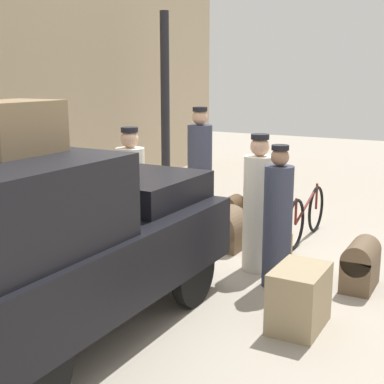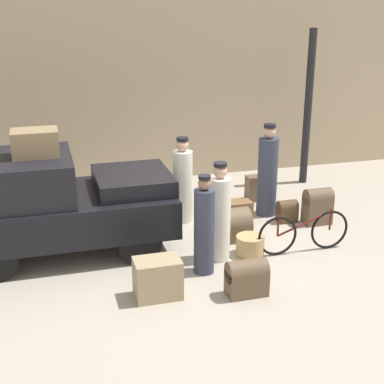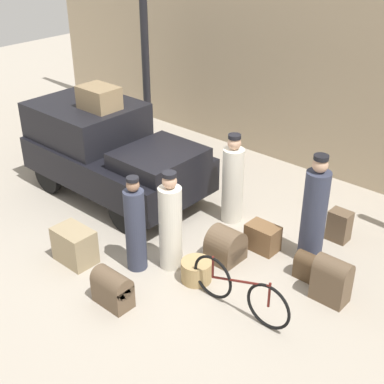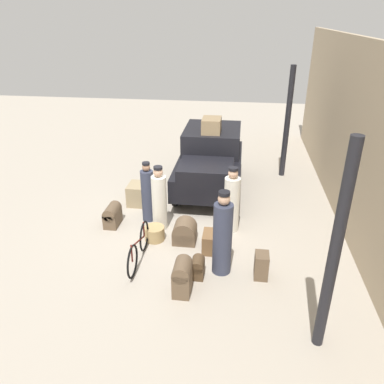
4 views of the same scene
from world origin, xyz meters
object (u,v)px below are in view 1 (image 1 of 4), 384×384
object	(u,v)px
trunk_wicker_pale	(160,199)
suitcase_black_upright	(259,195)
wicker_basket	(274,244)
trunk_umber_medium	(194,221)
porter_carrying_trunk	(258,209)
trunk_barrel_dark	(361,264)
suitcase_small_leather	(224,231)
porter_standing_middle	(278,222)
bicycle	(306,216)
porter_with_bicycle	(131,195)
trunk_large_brown	(299,298)
porter_lifting_near_truck	(200,170)
suitcase_tan_flat	(232,209)
truck	(37,240)
trunk_on_truck_roof	(12,127)

from	to	relation	value
trunk_wicker_pale	suitcase_black_upright	size ratio (longest dim) A/B	0.78
wicker_basket	trunk_umber_medium	distance (m)	1.41
porter_carrying_trunk	suitcase_black_upright	world-z (taller)	porter_carrying_trunk
trunk_wicker_pale	trunk_umber_medium	bearing A→B (deg)	-126.36
wicker_basket	trunk_umber_medium	bearing A→B (deg)	78.56
suitcase_black_upright	trunk_barrel_dark	distance (m)	3.21
trunk_umber_medium	suitcase_small_leather	world-z (taller)	suitcase_small_leather
wicker_basket	trunk_umber_medium	size ratio (longest dim) A/B	0.89
porter_standing_middle	suitcase_small_leather	world-z (taller)	porter_standing_middle
bicycle	suitcase_black_upright	world-z (taller)	bicycle
porter_with_bicycle	trunk_large_brown	xyz separation A→B (m)	(-1.11, -2.74, -0.48)
wicker_basket	suitcase_small_leather	bearing A→B (deg)	90.40
porter_standing_middle	trunk_barrel_dark	world-z (taller)	porter_standing_middle
trunk_barrel_dark	porter_carrying_trunk	bearing A→B (deg)	90.52
bicycle	porter_lifting_near_truck	bearing A→B (deg)	87.26
trunk_large_brown	trunk_umber_medium	bearing A→B (deg)	47.76
trunk_wicker_pale	suitcase_small_leather	distance (m)	2.09
porter_with_bicycle	porter_lifting_near_truck	bearing A→B (deg)	-4.24
bicycle	suitcase_tan_flat	distance (m)	1.39
porter_lifting_near_truck	porter_with_bicycle	distance (m)	1.74
truck	porter_carrying_trunk	distance (m)	2.83
truck	porter_standing_middle	world-z (taller)	truck
porter_standing_middle	trunk_barrel_dark	distance (m)	1.05
truck	trunk_umber_medium	world-z (taller)	truck
porter_lifting_near_truck	porter_standing_middle	world-z (taller)	porter_lifting_near_truck
trunk_large_brown	trunk_barrel_dark	bearing A→B (deg)	-13.32
porter_lifting_near_truck	trunk_wicker_pale	distance (m)	1.02
trunk_on_truck_roof	porter_lifting_near_truck	bearing A→B (deg)	8.09
suitcase_black_upright	suitcase_tan_flat	size ratio (longest dim) A/B	1.62
bicycle	porter_standing_middle	world-z (taller)	porter_standing_middle
trunk_large_brown	wicker_basket	bearing A→B (deg)	27.07
porter_lifting_near_truck	trunk_on_truck_roof	size ratio (longest dim) A/B	2.55
porter_standing_middle	suitcase_tan_flat	distance (m)	2.76
bicycle	wicker_basket	world-z (taller)	bicycle
trunk_barrel_dark	suitcase_black_upright	bearing A→B (deg)	43.18
porter_standing_middle	trunk_barrel_dark	size ratio (longest dim) A/B	2.73
porter_standing_middle	suitcase_small_leather	size ratio (longest dim) A/B	2.81
porter_with_bicycle	suitcase_black_upright	world-z (taller)	porter_with_bicycle
trunk_umber_medium	trunk_barrel_dark	xyz separation A→B (m)	(-0.83, -2.62, 0.06)
porter_standing_middle	suitcase_small_leather	bearing A→B (deg)	49.84
trunk_umber_medium	trunk_wicker_pale	bearing A→B (deg)	53.64
porter_with_bicycle	suitcase_tan_flat	size ratio (longest dim) A/B	3.83
bicycle	suitcase_small_leather	distance (m)	1.29
suitcase_tan_flat	trunk_large_brown	world-z (taller)	trunk_large_brown
porter_carrying_trunk	porter_with_bicycle	world-z (taller)	porter_with_bicycle
trunk_barrel_dark	suitcase_small_leather	world-z (taller)	suitcase_small_leather
suitcase_small_leather	trunk_large_brown	distance (m)	2.47
truck	suitcase_small_leather	bearing A→B (deg)	-5.69
truck	suitcase_tan_flat	distance (m)	4.52
porter_with_bicycle	suitcase_small_leather	bearing A→B (deg)	-56.69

